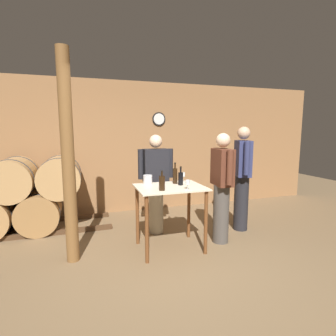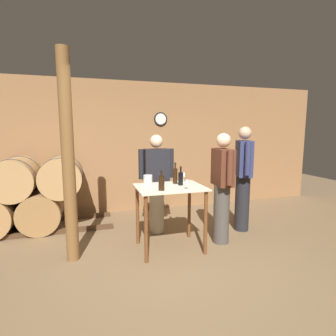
% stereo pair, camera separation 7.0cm
% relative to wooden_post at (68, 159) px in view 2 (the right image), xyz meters
% --- Properties ---
extents(ground_plane, '(14.00, 14.00, 0.00)m').
position_rel_wooden_post_xyz_m(ground_plane, '(1.36, -0.73, -1.35)').
color(ground_plane, brown).
extents(back_wall, '(8.40, 0.08, 2.70)m').
position_rel_wooden_post_xyz_m(back_wall, '(1.36, 1.96, 0.00)').
color(back_wall, '#996B42').
rests_on(back_wall, ground_plane).
extents(barrel_rack, '(3.05, 0.86, 1.27)m').
position_rel_wooden_post_xyz_m(barrel_rack, '(-0.75, 1.33, -0.73)').
color(barrel_rack, '#4C331E').
rests_on(barrel_rack, ground_plane).
extents(tasting_table, '(0.95, 0.73, 0.92)m').
position_rel_wooden_post_xyz_m(tasting_table, '(1.33, -0.06, -0.62)').
color(tasting_table, beige).
rests_on(tasting_table, ground_plane).
extents(wooden_post, '(0.16, 0.16, 2.70)m').
position_rel_wooden_post_xyz_m(wooden_post, '(0.00, 0.00, 0.00)').
color(wooden_post, brown).
rests_on(wooden_post, ground_plane).
extents(wine_bottle_far_left, '(0.08, 0.08, 0.27)m').
position_rel_wooden_post_xyz_m(wine_bottle_far_left, '(1.15, -0.26, -0.33)').
color(wine_bottle_far_left, black).
rests_on(wine_bottle_far_left, tasting_table).
extents(wine_bottle_left, '(0.07, 0.07, 0.32)m').
position_rel_wooden_post_xyz_m(wine_bottle_left, '(1.46, 0.11, -0.30)').
color(wine_bottle_left, black).
rests_on(wine_bottle_left, tasting_table).
extents(wine_bottle_center, '(0.07, 0.07, 0.27)m').
position_rel_wooden_post_xyz_m(wine_bottle_center, '(1.51, -0.01, -0.33)').
color(wine_bottle_center, black).
rests_on(wine_bottle_center, tasting_table).
extents(wine_glass_near_left, '(0.06, 0.06, 0.13)m').
position_rel_wooden_post_xyz_m(wine_glass_near_left, '(1.49, -0.31, -0.33)').
color(wine_glass_near_left, silver).
rests_on(wine_glass_near_left, tasting_table).
extents(wine_glass_near_center, '(0.06, 0.06, 0.15)m').
position_rel_wooden_post_xyz_m(wine_glass_near_center, '(1.63, 0.20, -0.32)').
color(wine_glass_near_center, silver).
rests_on(wine_glass_near_center, tasting_table).
extents(ice_bucket, '(0.13, 0.13, 0.13)m').
position_rel_wooden_post_xyz_m(ice_bucket, '(1.07, 0.21, -0.36)').
color(ice_bucket, silver).
rests_on(ice_bucket, tasting_table).
extents(person_host, '(0.34, 0.56, 1.77)m').
position_rel_wooden_post_xyz_m(person_host, '(2.73, 0.28, -0.41)').
color(person_host, '#232328').
rests_on(person_host, ground_plane).
extents(person_visitor_with_scarf, '(0.59, 0.24, 1.64)m').
position_rel_wooden_post_xyz_m(person_visitor_with_scarf, '(1.30, 0.60, -0.49)').
color(person_visitor_with_scarf, '#B7AD93').
rests_on(person_visitor_with_scarf, ground_plane).
extents(person_visitor_bearded, '(0.25, 0.59, 1.67)m').
position_rel_wooden_post_xyz_m(person_visitor_bearded, '(2.14, -0.07, -0.47)').
color(person_visitor_bearded, '#4C4742').
rests_on(person_visitor_bearded, ground_plane).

